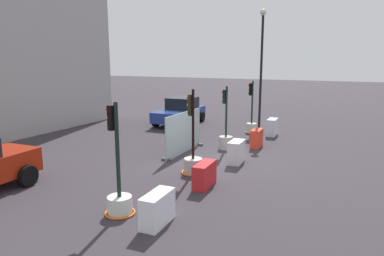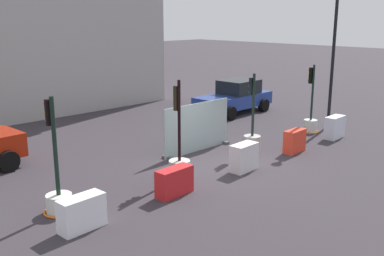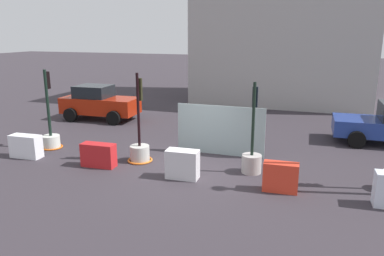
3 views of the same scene
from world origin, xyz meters
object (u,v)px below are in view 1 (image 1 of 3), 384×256
Objects in this scene: traffic_light_2 at (226,137)px; construction_barrier_1 at (205,175)px; construction_barrier_2 at (236,152)px; construction_barrier_3 at (257,138)px; traffic_light_0 at (119,195)px; construction_barrier_4 at (272,127)px; construction_barrier_0 at (157,209)px; traffic_light_3 at (251,123)px; car_blue_estate at (180,111)px; traffic_light_1 at (193,161)px; street_lamp_post at (262,57)px.

construction_barrier_1 is at bearing -167.24° from traffic_light_2.
construction_barrier_2 reaches higher than construction_barrier_3.
construction_barrier_1 is (2.88, -1.20, -0.12)m from traffic_light_0.
construction_barrier_4 is at bearing -0.81° from construction_barrier_1.
construction_barrier_4 is at bearing -6.49° from traffic_light_0.
traffic_light_2 is at bearing -0.70° from traffic_light_0.
construction_barrier_0 is 11.73m from construction_barrier_4.
construction_barrier_4 is (5.78, -0.07, 0.01)m from construction_barrier_2.
traffic_light_3 is (4.01, -0.02, 0.00)m from traffic_light_2.
construction_barrier_0 is 14.05m from car_blue_estate.
construction_barrier_1 is at bearing 179.34° from construction_barrier_3.
traffic_light_0 is at bearing 173.51° from construction_barrier_4.
traffic_light_1 is 2.98× the size of construction_barrier_4.
construction_barrier_0 is at bearing 179.77° from construction_barrier_3.
traffic_light_3 is 2.97× the size of construction_barrier_3.
street_lamp_post is (9.28, 0.09, 3.71)m from traffic_light_1.
construction_barrier_0 is at bearing -166.54° from traffic_light_1.
construction_barrier_1 is 1.13× the size of construction_barrier_4.
traffic_light_1 is 7.79m from construction_barrier_4.
construction_barrier_0 is 0.25× the size of car_blue_estate.
construction_barrier_4 is 0.23× the size of car_blue_estate.
traffic_light_1 reaches higher than construction_barrier_0.
construction_barrier_3 is (-2.99, -1.15, -0.12)m from traffic_light_3.
traffic_light_2 is 2.82× the size of construction_barrier_4.
construction_barrier_3 is (8.79, -1.27, -0.10)m from traffic_light_0.
traffic_light_0 is 1.03× the size of traffic_light_3.
car_blue_estate is (0.81, 4.93, 0.28)m from traffic_light_3.
traffic_light_1 reaches higher than car_blue_estate.
construction_barrier_2 is at bearing -169.10° from traffic_light_3.
traffic_light_1 is 7.86m from traffic_light_3.
traffic_light_1 reaches higher than traffic_light_0.
construction_barrier_0 is at bearing 179.55° from construction_barrier_4.
construction_barrier_0 is (-4.01, -0.96, -0.07)m from traffic_light_1.
traffic_light_0 is at bearing 179.42° from traffic_light_3.
street_lamp_post is at bearing 36.19° from construction_barrier_4.
construction_barrier_3 is at bearing -122.00° from car_blue_estate.
traffic_light_0 is at bearing -159.09° from car_blue_estate.
construction_barrier_2 is 0.98× the size of construction_barrier_4.
construction_barrier_3 reaches higher than construction_barrier_1.
traffic_light_2 reaches higher than construction_barrier_0.
traffic_light_3 is 2.85× the size of construction_barrier_4.
car_blue_estate reaches higher than construction_barrier_1.
construction_barrier_2 is (5.87, -1.26, -0.07)m from traffic_light_0.
car_blue_estate is at bearing 45.50° from traffic_light_2.
construction_barrier_2 is 5.78m from construction_barrier_4.
street_lamp_post reaches higher than construction_barrier_2.
traffic_light_1 reaches higher than traffic_light_3.
construction_barrier_0 is at bearing -171.74° from traffic_light_2.
traffic_light_1 is at bearing 13.46° from construction_barrier_0.
traffic_light_1 is 3.85m from traffic_light_2.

